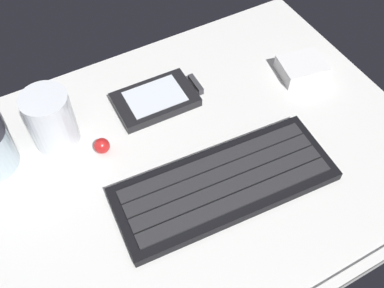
{
  "coord_description": "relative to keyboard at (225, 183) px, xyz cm",
  "views": [
    {
      "loc": [
        -17.17,
        -31.22,
        50.46
      ],
      "look_at": [
        0.0,
        0.0,
        3.0
      ],
      "focal_mm": 41.89,
      "sensor_mm": 36.0,
      "label": 1
    }
  ],
  "objects": [
    {
      "name": "keyboard",
      "position": [
        0.0,
        0.0,
        0.0
      ],
      "size": [
        29.68,
        12.94,
        1.7
      ],
      "color": "black",
      "rests_on": "ground_plane"
    },
    {
      "name": "charger_block",
      "position": [
        21.68,
        12.22,
        0.39
      ],
      "size": [
        7.93,
        6.82,
        2.4
      ],
      "primitive_type": "cube",
      "rotation": [
        0.0,
        0.0,
        -0.19
      ],
      "color": "white",
      "rests_on": "ground_plane"
    },
    {
      "name": "handheld_device",
      "position": [
        -0.77,
        17.74,
        -0.08
      ],
      "size": [
        12.93,
        7.89,
        1.5
      ],
      "color": "black",
      "rests_on": "ground_plane"
    },
    {
      "name": "trackball_mouse",
      "position": [
        -11.76,
        13.2,
        0.29
      ],
      "size": [
        2.2,
        2.2,
        2.2
      ],
      "primitive_type": "sphere",
      "color": "red",
      "rests_on": "ground_plane"
    },
    {
      "name": "juice_cup",
      "position": [
        -16.59,
        18.23,
        3.1
      ],
      "size": [
        6.4,
        6.4,
        8.5
      ],
      "color": "silver",
      "rests_on": "ground_plane"
    },
    {
      "name": "ground_plane",
      "position": [
        -1.43,
        6.01,
        -1.79
      ],
      "size": [
        64.0,
        48.0,
        2.8
      ],
      "color": "silver"
    }
  ]
}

